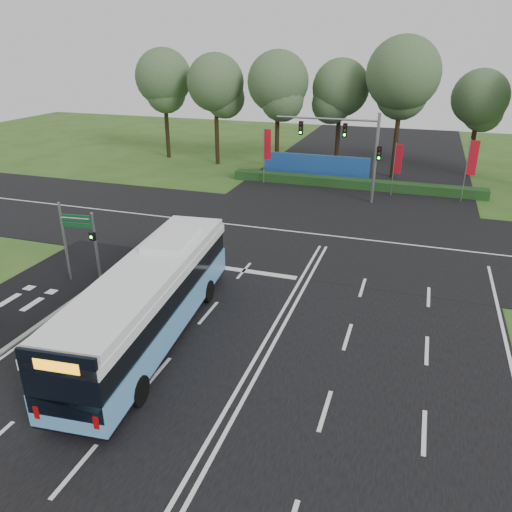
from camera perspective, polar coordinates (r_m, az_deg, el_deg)
The scene contains 15 objects.
ground at distance 22.93m, azimuth 2.18°, elevation -7.89°, with size 120.00×120.00×0.00m, color #2A521B.
road_main at distance 22.92m, azimuth 2.18°, elevation -7.85°, with size 20.00×120.00×0.04m, color black.
road_cross at distance 33.50m, azimuth 8.01°, elevation 2.33°, with size 120.00×14.00×0.05m, color black.
bike_path at distance 26.68m, azimuth -26.73°, elevation -5.77°, with size 5.00×18.00×0.06m, color black.
kerb_strip at distance 25.12m, azimuth -22.79°, elevation -6.75°, with size 0.25×18.00×0.12m, color gray.
city_bus at distance 21.51m, azimuth -11.98°, elevation -4.92°, with size 3.98×13.23×3.74m.
pedestrian_signal at distance 27.31m, azimuth -17.90°, elevation 1.18°, with size 0.35×0.43×3.87m.
street_sign at distance 27.58m, azimuth -20.53°, elevation 2.43°, with size 1.71×0.27×4.40m.
banner_flag_left at distance 45.27m, azimuth 1.20°, elevation 12.25°, with size 0.73×0.20×4.98m.
banner_flag_mid at distance 42.79m, azimuth 15.82°, elevation 10.27°, with size 0.62×0.28×4.42m.
banner_flag_right at distance 42.82m, azimuth 23.34°, elevation 9.83°, with size 0.74×0.19×5.08m.
traffic_light_gantry at distance 40.36m, azimuth 11.06°, elevation 12.56°, with size 8.41×0.28×7.00m.
hedge at distance 45.19m, azimuth 11.12°, elevation 8.12°, with size 22.00×1.20×0.80m, color #143916.
blue_hoarding at distance 48.05m, azimuth 6.83°, elevation 10.14°, with size 10.00×0.30×2.20m, color navy.
eucalyptus_row at distance 49.79m, azimuth 9.89°, elevation 19.01°, with size 43.37×8.99×12.58m.
Camera 1 is at (5.40, -18.88, 11.84)m, focal length 35.00 mm.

